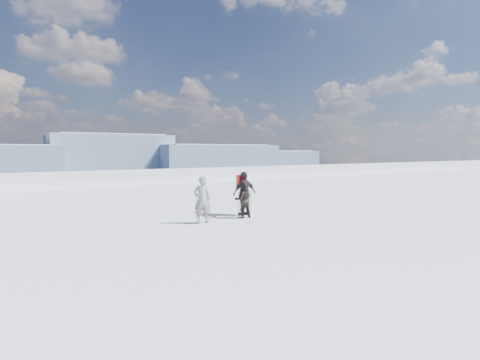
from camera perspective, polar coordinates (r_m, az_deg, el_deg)
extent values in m
plane|color=white|center=(73.37, -23.25, -12.03)|extent=(220.00, 208.01, 71.62)
cube|color=white|center=(42.09, -17.33, -8.63)|extent=(180.00, 16.00, 14.00)
plane|color=navy|center=(301.69, -29.95, -2.36)|extent=(820.00, 820.00, 0.00)
cube|color=slate|center=(492.27, -19.17, 3.45)|extent=(140.00, 80.00, 52.00)
cube|color=white|center=(492.49, -19.24, 6.13)|extent=(119.00, 70.00, 8.00)
cube|color=slate|center=(510.04, -3.97, 3.05)|extent=(160.00, 80.00, 40.00)
cube|color=white|center=(509.89, -3.98, 4.96)|extent=(136.00, 70.00, 8.00)
cube|color=slate|center=(600.17, 4.83, 2.88)|extent=(130.00, 80.00, 32.00)
cube|color=white|center=(599.94, 4.84, 4.12)|extent=(110.50, 70.00, 8.00)
imported|color=gray|center=(15.07, -5.82, -3.03)|extent=(0.74, 0.53, 1.90)
imported|color=black|center=(16.23, 0.40, -3.04)|extent=(0.80, 0.64, 1.58)
imported|color=black|center=(16.83, 0.69, -2.06)|extent=(1.18, 0.52, 1.99)
cube|color=red|center=(16.94, 0.21, 2.36)|extent=(0.43, 0.25, 0.59)
cylinder|color=black|center=(14.95, -6.63, -4.46)|extent=(0.02, 0.02, 1.20)
cylinder|color=black|center=(15.16, -4.71, -4.11)|extent=(0.02, 0.02, 1.31)
cylinder|color=black|center=(16.07, -0.20, -3.62)|extent=(0.02, 0.02, 1.30)
cylinder|color=black|center=(16.29, 1.37, -3.61)|extent=(0.02, 0.02, 1.24)
cylinder|color=black|center=(16.69, 0.02, -3.49)|extent=(0.02, 0.02, 1.20)
cylinder|color=black|center=(16.92, 1.56, -3.47)|extent=(0.02, 0.02, 1.14)
cube|color=black|center=(17.18, -5.91, -5.25)|extent=(0.29, 1.70, 0.03)
cube|color=black|center=(17.24, -5.49, -5.21)|extent=(0.34, 1.69, 0.03)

